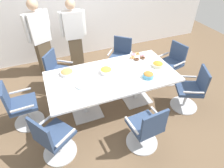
# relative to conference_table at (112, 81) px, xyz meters

# --- Properties ---
(ground_plane) EXTENTS (10.00, 10.00, 0.01)m
(ground_plane) POSITION_rel_conference_table_xyz_m (0.00, 0.00, -0.63)
(ground_plane) COLOR brown
(back_wall) EXTENTS (8.00, 0.10, 2.80)m
(back_wall) POSITION_rel_conference_table_xyz_m (0.00, 2.40, 0.77)
(back_wall) COLOR white
(back_wall) RESTS_ON ground
(conference_table) EXTENTS (2.40, 1.20, 0.75)m
(conference_table) POSITION_rel_conference_table_xyz_m (0.00, 0.00, 0.00)
(conference_table) COLOR white
(conference_table) RESTS_ON ground
(office_chair_0) EXTENTS (0.76, 0.76, 0.91)m
(office_chair_0) POSITION_rel_conference_table_xyz_m (0.63, 1.02, -0.22)
(office_chair_0) COLOR silver
(office_chair_0) RESTS_ON ground
(office_chair_1) EXTENTS (0.75, 0.75, 0.91)m
(office_chair_1) POSITION_rel_conference_table_xyz_m (-0.88, 0.94, -0.22)
(office_chair_1) COLOR silver
(office_chair_1) RESTS_ON ground
(office_chair_2) EXTENTS (0.56, 0.56, 0.91)m
(office_chair_2) POSITION_rel_conference_table_xyz_m (-1.69, 0.15, -0.22)
(office_chair_2) COLOR silver
(office_chair_2) RESTS_ON ground
(office_chair_3) EXTENTS (0.75, 0.75, 0.91)m
(office_chair_3) POSITION_rel_conference_table_xyz_m (-1.25, -0.75, -0.22)
(office_chair_3) COLOR silver
(office_chair_3) RESTS_ON ground
(office_chair_4) EXTENTS (0.58, 0.58, 0.91)m
(office_chair_4) POSITION_rel_conference_table_xyz_m (0.14, -1.10, -0.22)
(office_chair_4) COLOR silver
(office_chair_4) RESTS_ON ground
(office_chair_5) EXTENTS (0.72, 0.72, 0.91)m
(office_chair_5) POSITION_rel_conference_table_xyz_m (1.42, -0.61, -0.22)
(office_chair_5) COLOR silver
(office_chair_5) RESTS_ON ground
(office_chair_6) EXTENTS (0.65, 0.65, 0.91)m
(office_chair_6) POSITION_rel_conference_table_xyz_m (1.63, 0.33, -0.22)
(office_chair_6) COLOR silver
(office_chair_6) RESTS_ON ground
(person_standing_0) EXTENTS (0.59, 0.38, 1.80)m
(person_standing_0) POSITION_rel_conference_table_xyz_m (-1.08, 1.72, 0.32)
(person_standing_0) COLOR brown
(person_standing_0) RESTS_ON ground
(person_standing_1) EXTENTS (0.61, 0.25, 1.72)m
(person_standing_1) POSITION_rel_conference_table_xyz_m (-0.31, 1.72, 0.27)
(person_standing_1) COLOR brown
(person_standing_1) RESTS_ON ground
(snack_bowl_chips_orange) EXTENTS (0.22, 0.22, 0.10)m
(snack_bowl_chips_orange) POSITION_rel_conference_table_xyz_m (0.96, -0.04, 0.17)
(snack_bowl_chips_orange) COLOR beige
(snack_bowl_chips_orange) RESTS_ON conference_table
(snack_bowl_chips_yellow) EXTENTS (0.23, 0.23, 0.12)m
(snack_bowl_chips_yellow) POSITION_rel_conference_table_xyz_m (-0.07, 0.12, 0.18)
(snack_bowl_chips_yellow) COLOR white
(snack_bowl_chips_yellow) RESTS_ON conference_table
(snack_bowl_cookies) EXTENTS (0.26, 0.26, 0.08)m
(snack_bowl_cookies) POSITION_rel_conference_table_xyz_m (-0.77, 0.36, 0.17)
(snack_bowl_cookies) COLOR white
(snack_bowl_cookies) RESTS_ON conference_table
(snack_bowl_pretzels) EXTENTS (0.20, 0.20, 0.11)m
(snack_bowl_pretzels) POSITION_rel_conference_table_xyz_m (0.59, -0.30, 0.18)
(snack_bowl_pretzels) COLOR #4C9EC6
(snack_bowl_pretzels) RESTS_ON conference_table
(donut_platter) EXTENTS (0.34, 0.33, 0.04)m
(donut_platter) POSITION_rel_conference_table_xyz_m (0.75, 0.41, 0.14)
(donut_platter) COLOR white
(donut_platter) RESTS_ON conference_table
(plate_stack) EXTENTS (0.19, 0.19, 0.03)m
(plate_stack) POSITION_rel_conference_table_xyz_m (-0.61, -0.10, 0.14)
(plate_stack) COLOR white
(plate_stack) RESTS_ON conference_table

